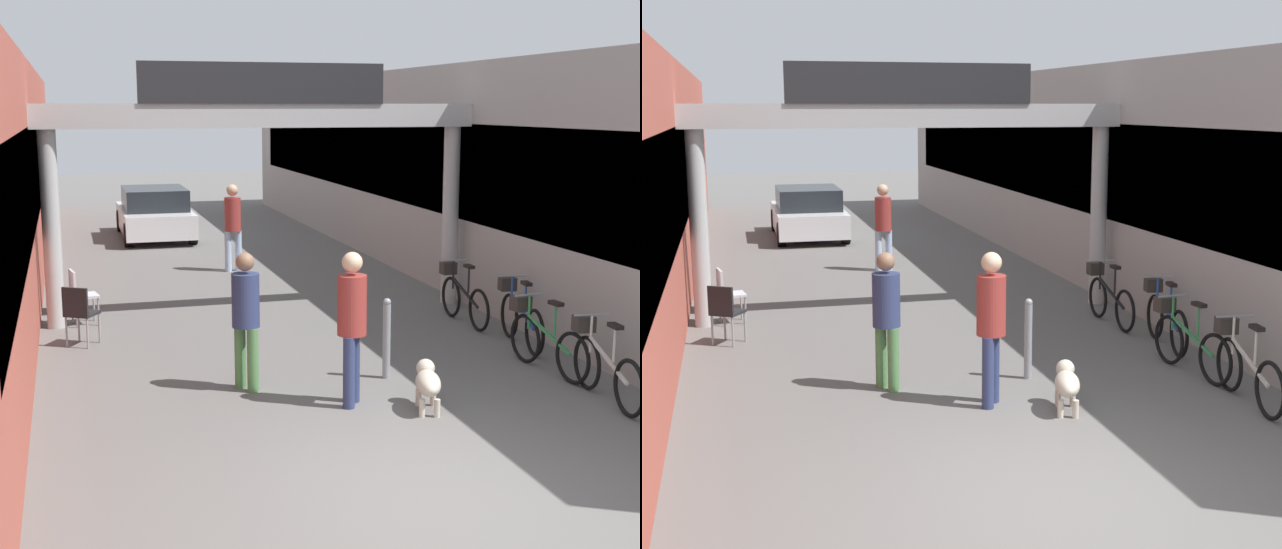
# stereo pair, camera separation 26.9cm
# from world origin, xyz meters

# --- Properties ---
(ground_plane) EXTENTS (80.00, 80.00, 0.00)m
(ground_plane) POSITION_xyz_m (0.00, 0.00, 0.00)
(ground_plane) COLOR #605E5B
(storefront_right) EXTENTS (3.00, 26.00, 4.18)m
(storefront_right) POSITION_xyz_m (5.09, 11.00, 2.09)
(storefront_right) COLOR #9E9993
(storefront_right) RESTS_ON ground_plane
(arcade_sign_gateway) EXTENTS (7.40, 0.47, 4.12)m
(arcade_sign_gateway) POSITION_xyz_m (0.00, 7.36, 2.92)
(arcade_sign_gateway) COLOR #B2B2B2
(arcade_sign_gateway) RESTS_ON ground_plane
(pedestrian_with_dog) EXTENTS (0.47, 0.47, 1.81)m
(pedestrian_with_dog) POSITION_xyz_m (-0.01, 2.59, 1.05)
(pedestrian_with_dog) COLOR navy
(pedestrian_with_dog) RESTS_ON ground_plane
(pedestrian_companion) EXTENTS (0.46, 0.46, 1.71)m
(pedestrian_companion) POSITION_xyz_m (-1.08, 3.48, 0.98)
(pedestrian_companion) COLOR #4C7F47
(pedestrian_companion) RESTS_ON ground_plane
(pedestrian_carrying_crate) EXTENTS (0.42, 0.42, 1.83)m
(pedestrian_carrying_crate) POSITION_xyz_m (0.23, 11.42, 1.06)
(pedestrian_carrying_crate) COLOR #A5BFE0
(pedestrian_carrying_crate) RESTS_ON ground_plane
(dog_on_leash) EXTENTS (0.45, 0.76, 0.53)m
(dog_on_leash) POSITION_xyz_m (0.78, 2.19, 0.33)
(dog_on_leash) COLOR beige
(dog_on_leash) RESTS_ON ground_plane
(bicycle_silver_nearest) EXTENTS (0.46, 1.69, 0.98)m
(bicycle_silver_nearest) POSITION_xyz_m (2.92, 1.96, 0.44)
(bicycle_silver_nearest) COLOR black
(bicycle_silver_nearest) RESTS_ON ground_plane
(bicycle_green_second) EXTENTS (0.46, 1.69, 0.98)m
(bicycle_green_second) POSITION_xyz_m (2.84, 3.21, 0.44)
(bicycle_green_second) COLOR black
(bicycle_green_second) RESTS_ON ground_plane
(bicycle_blue_third) EXTENTS (0.46, 1.68, 0.98)m
(bicycle_blue_third) POSITION_xyz_m (3.17, 4.48, 0.44)
(bicycle_blue_third) COLOR black
(bicycle_blue_third) RESTS_ON ground_plane
(bicycle_black_farthest) EXTENTS (0.46, 1.69, 0.98)m
(bicycle_black_farthest) POSITION_xyz_m (2.94, 5.95, 0.44)
(bicycle_black_farthest) COLOR black
(bicycle_black_farthest) RESTS_ON ground_plane
(bollard_post_metal) EXTENTS (0.10, 0.10, 1.05)m
(bollard_post_metal) POSITION_xyz_m (0.74, 3.46, 0.53)
(bollard_post_metal) COLOR gray
(bollard_post_metal) RESTS_ON ground_plane
(cafe_chair_black_nearer) EXTENTS (0.55, 0.55, 0.89)m
(cafe_chair_black_nearer) POSITION_xyz_m (-3.01, 6.11, 0.54)
(cafe_chair_black_nearer) COLOR gray
(cafe_chair_black_nearer) RESTS_ON ground_plane
(cafe_chair_aluminium_farther) EXTENTS (0.46, 0.46, 0.89)m
(cafe_chair_aluminium_farther) POSITION_xyz_m (-2.98, 7.44, 0.54)
(cafe_chair_aluminium_farther) COLOR gray
(cafe_chair_aluminium_farther) RESTS_ON ground_plane
(parked_car_white) EXTENTS (1.80, 4.01, 1.33)m
(parked_car_white) POSITION_xyz_m (-0.89, 16.74, 0.64)
(parked_car_white) COLOR silver
(parked_car_white) RESTS_ON ground_plane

